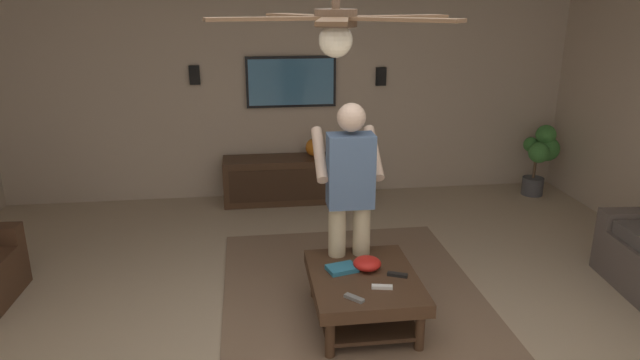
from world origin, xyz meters
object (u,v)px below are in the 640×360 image
(tv, at_px, (291,82))
(remote_black, at_px, (397,275))
(wall_speaker_right, at_px, (195,75))
(remote_white, at_px, (382,287))
(ceiling_fan, at_px, (337,24))
(coffee_table, at_px, (363,288))
(vase_round, at_px, (315,147))
(media_console, at_px, (294,179))
(book, at_px, (342,268))
(potted_plant_tall, at_px, (541,154))
(person_standing, at_px, (350,192))
(wall_speaker_left, at_px, (381,76))
(remote_grey, at_px, (354,298))
(bowl, at_px, (367,263))

(tv, distance_m, remote_black, 3.29)
(wall_speaker_right, bearing_deg, remote_white, -155.40)
(ceiling_fan, bearing_deg, coffee_table, -20.01)
(vase_round, height_order, ceiling_fan, ceiling_fan)
(media_console, bearing_deg, tv, -180.00)
(book, distance_m, wall_speaker_right, 3.40)
(remote_white, bearing_deg, potted_plant_tall, 58.47)
(remote_white, xyz_separation_m, vase_round, (3.05, 0.11, 0.25))
(tv, relative_size, person_standing, 0.66)
(tv, relative_size, wall_speaker_right, 4.90)
(wall_speaker_left, relative_size, wall_speaker_right, 1.00)
(person_standing, relative_size, remote_grey, 10.93)
(tv, relative_size, potted_plant_tall, 1.20)
(bowl, xyz_separation_m, wall_speaker_right, (2.95, 1.45, 1.07))
(wall_speaker_left, bearing_deg, bowl, 165.23)
(tv, xyz_separation_m, ceiling_fan, (-4.13, 0.12, 0.85))
(coffee_table, distance_m, potted_plant_tall, 3.83)
(wall_speaker_right, xyz_separation_m, ceiling_fan, (-4.15, -1.01, 0.75))
(tv, bearing_deg, wall_speaker_left, 90.68)
(wall_speaker_left, bearing_deg, person_standing, 161.90)
(coffee_table, height_order, person_standing, person_standing)
(vase_round, bearing_deg, wall_speaker_left, -75.54)
(remote_grey, distance_m, vase_round, 3.19)
(tv, distance_m, wall_speaker_left, 1.10)
(remote_black, bearing_deg, media_console, -55.00)
(remote_black, relative_size, wall_speaker_left, 0.68)
(bowl, bearing_deg, ceiling_fan, 159.56)
(remote_grey, distance_m, ceiling_fan, 2.03)
(vase_round, bearing_deg, wall_speaker_right, 81.02)
(vase_round, bearing_deg, ceiling_fan, 174.53)
(vase_round, bearing_deg, remote_grey, 177.90)
(coffee_table, bearing_deg, book, 57.93)
(remote_black, distance_m, remote_grey, 0.49)
(media_console, bearing_deg, book, 2.69)
(bowl, relative_size, ceiling_fan, 0.18)
(person_standing, relative_size, vase_round, 7.45)
(potted_plant_tall, distance_m, remote_black, 3.68)
(remote_white, bearing_deg, remote_grey, -138.40)
(media_console, height_order, bowl, media_console)
(person_standing, height_order, potted_plant_tall, person_standing)
(potted_plant_tall, relative_size, book, 4.07)
(remote_white, relative_size, book, 0.68)
(remote_black, height_order, wall_speaker_left, wall_speaker_left)
(bowl, relative_size, remote_black, 1.44)
(wall_speaker_right, bearing_deg, media_console, -102.67)
(bowl, bearing_deg, tv, 6.25)
(remote_white, bearing_deg, bowl, 110.12)
(remote_black, bearing_deg, vase_round, -60.08)
(remote_grey, bearing_deg, vase_round, -45.20)
(tv, height_order, wall_speaker_right, tv)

